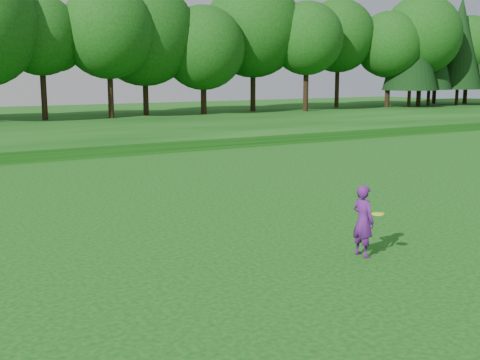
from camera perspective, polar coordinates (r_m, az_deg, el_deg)
ground at (r=13.88m, az=6.14°, el=-7.88°), size 140.00×140.00×0.00m
berm at (r=45.43m, az=-20.42°, el=4.51°), size 130.00×30.00×0.60m
walking_path at (r=31.85m, az=-15.84°, el=2.10°), size 130.00×1.60×0.04m
woman at (r=14.43m, az=11.60°, el=-3.81°), size 0.44×0.87×1.71m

